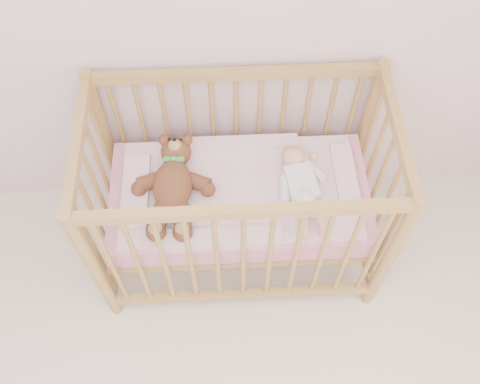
{
  "coord_description": "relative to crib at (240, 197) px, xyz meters",
  "views": [
    {
      "loc": [
        0.23,
        0.27,
        2.67
      ],
      "look_at": [
        0.29,
        1.55,
        0.62
      ],
      "focal_mm": 40.0,
      "sensor_mm": 36.0,
      "label": 1
    }
  ],
  "objects": [
    {
      "name": "mattress",
      "position": [
        0.0,
        0.0,
        -0.01
      ],
      "size": [
        1.22,
        0.62,
        0.13
      ],
      "primitive_type": "cube",
      "color": "pink",
      "rests_on": "crib"
    },
    {
      "name": "teddy_bear",
      "position": [
        -0.3,
        -0.02,
        0.15
      ],
      "size": [
        0.43,
        0.59,
        0.16
      ],
      "primitive_type": null,
      "rotation": [
        0.0,
        0.0,
        -0.06
      ],
      "color": "brown",
      "rests_on": "blanket"
    },
    {
      "name": "baby",
      "position": [
        0.28,
        -0.02,
        0.14
      ],
      "size": [
        0.31,
        0.53,
        0.12
      ],
      "primitive_type": null,
      "rotation": [
        0.0,
        0.0,
        0.14
      ],
      "color": "white",
      "rests_on": "blanket"
    },
    {
      "name": "crib",
      "position": [
        0.0,
        0.0,
        0.0
      ],
      "size": [
        1.36,
        0.76,
        1.0
      ],
      "primitive_type": null,
      "color": "tan",
      "rests_on": "floor"
    },
    {
      "name": "blanket",
      "position": [
        0.0,
        0.0,
        0.06
      ],
      "size": [
        1.1,
        0.58,
        0.06
      ],
      "primitive_type": null,
      "color": "#F8ABC0",
      "rests_on": "mattress"
    }
  ]
}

